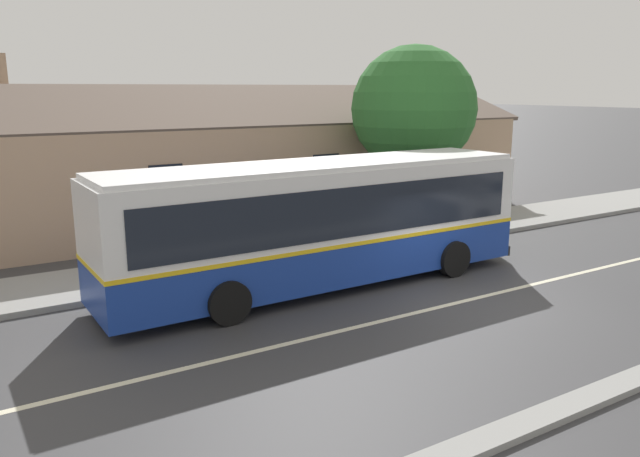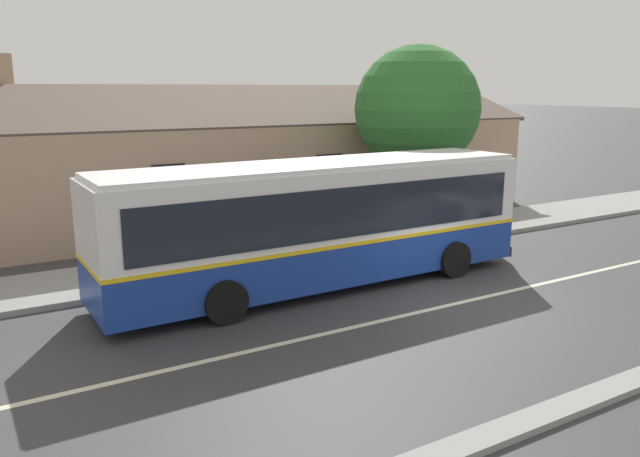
{
  "view_description": "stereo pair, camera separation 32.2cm",
  "coord_description": "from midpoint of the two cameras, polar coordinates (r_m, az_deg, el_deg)",
  "views": [
    {
      "loc": [
        -10.72,
        -10.41,
        5.08
      ],
      "look_at": [
        -1.87,
        3.82,
        1.3
      ],
      "focal_mm": 35.0,
      "sensor_mm": 36.0,
      "label": 1
    },
    {
      "loc": [
        -10.45,
        -10.58,
        5.08
      ],
      "look_at": [
        -1.87,
        3.82,
        1.3
      ],
      "focal_mm": 35.0,
      "sensor_mm": 36.0,
      "label": 2
    }
  ],
  "objects": [
    {
      "name": "bus_stop_sign",
      "position": [
        22.15,
        12.92,
        3.45
      ],
      "size": [
        0.36,
        0.07,
        2.4
      ],
      "color": "gray",
      "rests_on": "sidewalk_far"
    },
    {
      "name": "transit_bus",
      "position": [
        16.04,
        -0.5,
        0.72
      ],
      "size": [
        11.62,
        2.85,
        3.26
      ],
      "color": "navy",
      "rests_on": "ground"
    },
    {
      "name": "lane_divider_stripe",
      "position": [
        15.74,
        12.72,
        -6.43
      ],
      "size": [
        60.0,
        0.16,
        0.01
      ],
      "primitive_type": "cube",
      "color": "beige",
      "rests_on": "ground"
    },
    {
      "name": "sidewalk_far",
      "position": [
        20.23,
        0.78,
        -1.63
      ],
      "size": [
        60.0,
        3.0,
        0.15
      ],
      "primitive_type": "cube",
      "color": "gray",
      "rests_on": "ground"
    },
    {
      "name": "ground_plane",
      "position": [
        15.75,
        12.72,
        -6.44
      ],
      "size": [
        300.0,
        300.0,
        0.0
      ],
      "primitive_type": "plane",
      "color": "#38383A"
    },
    {
      "name": "community_building",
      "position": [
        25.74,
        -10.81,
        5.58
      ],
      "size": [
        26.62,
        8.7,
        6.25
      ],
      "color": "tan",
      "rests_on": "ground"
    },
    {
      "name": "street_tree_primary",
      "position": [
        22.92,
        8.17,
        10.28
      ],
      "size": [
        4.48,
        4.48,
        6.61
      ],
      "color": "#4C3828",
      "rests_on": "ground"
    }
  ]
}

